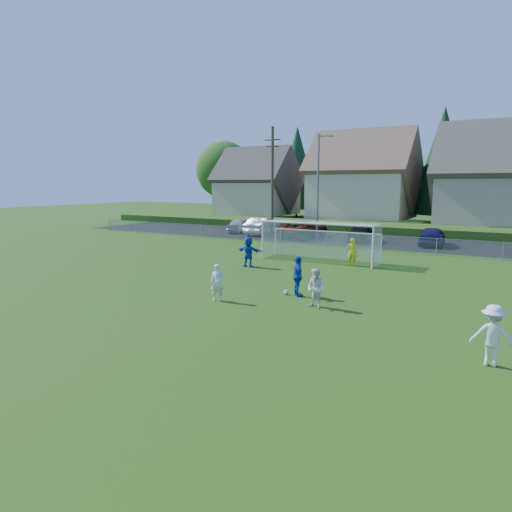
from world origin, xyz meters
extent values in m
plane|color=#193D0C|center=(0.00, 0.00, 0.00)|extent=(160.00, 160.00, 0.00)
plane|color=black|center=(0.00, 27.50, 0.01)|extent=(60.00, 60.00, 0.00)
cube|color=#1E420F|center=(0.00, 35.00, 0.40)|extent=(70.00, 6.00, 0.80)
sphere|color=white|center=(2.20, 6.90, 0.11)|extent=(0.22, 0.22, 0.22)
imported|color=white|center=(0.21, 4.48, 0.77)|extent=(0.67, 0.57, 1.55)
imported|color=white|center=(4.18, 5.56, 0.78)|extent=(0.90, 0.79, 1.57)
imported|color=white|center=(10.56, 2.63, 0.84)|extent=(1.14, 0.72, 1.69)
imported|color=#123DAF|center=(2.77, 6.90, 0.88)|extent=(1.02, 1.06, 1.77)
imported|color=#123DAF|center=(-2.79, 11.84, 0.89)|extent=(1.67, 0.61, 1.77)
imported|color=yellow|center=(2.31, 15.36, 0.83)|extent=(0.67, 0.50, 1.66)
imported|color=#A0A4A7|center=(-13.32, 27.65, 0.72)|extent=(2.22, 4.41, 1.44)
imported|color=white|center=(-10.54, 27.00, 0.81)|extent=(2.09, 5.04, 1.62)
imported|color=#620B0D|center=(-6.07, 26.67, 0.79)|extent=(3.07, 5.88, 1.58)
imported|color=black|center=(-0.73, 26.64, 0.68)|extent=(2.48, 4.90, 1.36)
imported|color=#181549|center=(4.82, 27.13, 0.75)|extent=(2.15, 4.56, 1.51)
cylinder|color=white|center=(-3.65, 15.00, 1.22)|extent=(0.12, 0.12, 2.44)
cylinder|color=white|center=(3.65, 15.00, 1.22)|extent=(0.12, 0.12, 2.44)
cylinder|color=white|center=(0.00, 15.00, 2.44)|extent=(7.30, 0.12, 0.12)
cylinder|color=white|center=(-3.65, 16.80, 0.90)|extent=(0.08, 0.08, 1.80)
cylinder|color=white|center=(3.65, 16.80, 0.90)|extent=(0.08, 0.08, 1.80)
cylinder|color=white|center=(0.00, 16.80, 1.80)|extent=(7.30, 0.08, 0.08)
cube|color=silver|center=(0.00, 16.80, 0.90)|extent=(7.30, 0.02, 1.80)
cube|color=silver|center=(-3.65, 15.90, 1.22)|extent=(0.02, 1.80, 2.44)
cube|color=silver|center=(3.65, 15.90, 1.22)|extent=(0.02, 1.80, 2.44)
cube|color=silver|center=(0.00, 15.90, 2.44)|extent=(7.30, 1.80, 0.02)
cube|color=gray|center=(0.00, 22.00, 1.18)|extent=(52.00, 0.03, 0.03)
cube|color=gray|center=(0.00, 22.00, 0.60)|extent=(52.00, 0.02, 1.14)
cylinder|color=gray|center=(-26.00, 22.00, 0.60)|extent=(0.06, 0.06, 1.20)
cylinder|color=gray|center=(0.00, 22.00, 0.60)|extent=(0.06, 0.06, 1.20)
cylinder|color=slate|center=(-4.50, 26.00, 4.50)|extent=(0.18, 0.18, 9.00)
cylinder|color=slate|center=(-4.00, 26.00, 8.80)|extent=(1.20, 0.12, 0.12)
cube|color=slate|center=(-3.40, 26.00, 8.75)|extent=(0.36, 0.18, 0.12)
cylinder|color=#473321|center=(-9.50, 27.00, 5.00)|extent=(0.26, 0.26, 10.00)
cube|color=#473321|center=(-9.50, 27.00, 8.80)|extent=(1.60, 0.10, 0.10)
cube|color=#473321|center=(-9.50, 27.00, 8.20)|extent=(1.30, 0.10, 0.10)
cube|color=tan|center=(-20.00, 42.00, 3.05)|extent=(9.00, 8.00, 4.50)
pyramid|color=#423D38|center=(-20.00, 42.00, 9.71)|extent=(9.90, 8.80, 4.41)
cube|color=#C6B58E|center=(-6.00, 43.00, 3.55)|extent=(11.00, 9.00, 5.50)
pyramid|color=brown|center=(-6.00, 43.00, 11.26)|extent=(12.10, 9.90, 4.96)
cube|color=tan|center=(9.00, 42.00, 3.30)|extent=(12.00, 10.00, 5.00)
pyramid|color=#4C473F|center=(9.00, 42.00, 11.32)|extent=(13.20, 11.00, 5.52)
cylinder|color=#382616|center=(-28.00, 46.00, 1.98)|extent=(0.36, 0.36, 3.96)
sphere|color=#2B5B19|center=(-28.00, 46.00, 6.82)|extent=(8.36, 8.36, 8.36)
cylinder|color=#382616|center=(-18.00, 50.00, 0.60)|extent=(0.30, 0.30, 1.20)
cone|color=#143819|center=(-18.00, 50.00, 7.05)|extent=(6.76, 6.76, 11.70)
cylinder|color=#382616|center=(-8.00, 51.00, 0.60)|extent=(0.30, 0.30, 1.20)
cone|color=#143819|center=(-8.00, 51.00, 6.60)|extent=(6.24, 6.24, 10.80)
cylinder|color=#382616|center=(2.00, 48.00, 0.60)|extent=(0.30, 0.30, 1.20)
cone|color=#143819|center=(2.00, 48.00, 7.50)|extent=(7.28, 7.28, 12.60)
camera|label=1|loc=(11.08, -10.69, 4.87)|focal=32.00mm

